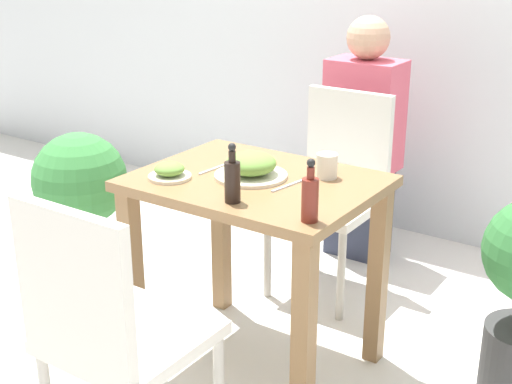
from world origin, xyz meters
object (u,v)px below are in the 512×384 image
drink_cup (327,166)px  condiment_bottle (232,179)px  food_plate (250,167)px  side_plate (170,172)px  sauce_bottle (310,197)px  chair_near (109,327)px  person_figure (363,141)px  potted_plant_left (81,199)px  chair_far (335,182)px

drink_cup → condiment_bottle: size_ratio=0.44×
food_plate → drink_cup: food_plate is taller
side_plate → sauce_bottle: size_ratio=0.77×
chair_near → person_figure: 1.80m
drink_cup → side_plate: bearing=-144.8°
food_plate → potted_plant_left: size_ratio=0.33×
drink_cup → chair_far: bearing=114.7°
person_figure → drink_cup: bearing=-71.4°
chair_far → drink_cup: (0.26, -0.57, 0.28)m
chair_near → side_plate: chair_near is taller
chair_far → potted_plant_left: 1.08m
chair_near → drink_cup: 0.92m
side_plate → person_figure: 1.27m
chair_far → food_plate: 0.77m
chair_near → drink_cup: bearing=-103.6°
chair_far → potted_plant_left: size_ratio=1.16×
chair_far → sauce_bottle: (0.41, -0.94, 0.31)m
sauce_bottle → person_figure: 1.41m
chair_near → potted_plant_left: (-0.84, 0.68, -0.01)m
potted_plant_left → person_figure: 1.34m
drink_cup → chair_near: bearing=-103.6°
potted_plant_left → sauce_bottle: bearing=-9.2°
food_plate → side_plate: size_ratio=1.70×
chair_near → person_figure: person_figure is taller
side_plate → condiment_bottle: bearing=-10.9°
condiment_bottle → side_plate: bearing=169.1°
food_plate → potted_plant_left: (-0.83, -0.03, -0.29)m
chair_far → condiment_bottle: size_ratio=4.60×
food_plate → condiment_bottle: (0.09, -0.22, 0.04)m
sauce_bottle → condiment_bottle: (-0.28, 0.00, 0.00)m
chair_far → person_figure: (-0.06, 0.38, 0.09)m
chair_far → sauce_bottle: 1.07m
drink_cup → condiment_bottle: (-0.13, -0.37, 0.03)m
side_plate → potted_plant_left: bearing=167.5°
sauce_bottle → potted_plant_left: sauce_bottle is taller
sauce_bottle → condiment_bottle: size_ratio=1.00×
side_plate → drink_cup: (0.44, 0.31, 0.02)m
side_plate → drink_cup: 0.54m
condiment_bottle → person_figure: (-0.19, 1.31, -0.22)m
condiment_bottle → potted_plant_left: condiment_bottle is taller
side_plate → sauce_bottle: sauce_bottle is taller
food_plate → person_figure: bearing=95.2°
side_plate → food_plate: bearing=36.1°
side_plate → sauce_bottle: 0.59m
drink_cup → person_figure: person_figure is taller
potted_plant_left → person_figure: size_ratio=0.65×
sauce_bottle → chair_near: bearing=-126.3°
food_plate → person_figure: (-0.10, 1.09, -0.19)m
condiment_bottle → potted_plant_left: size_ratio=0.25×
chair_far → person_figure: person_figure is taller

